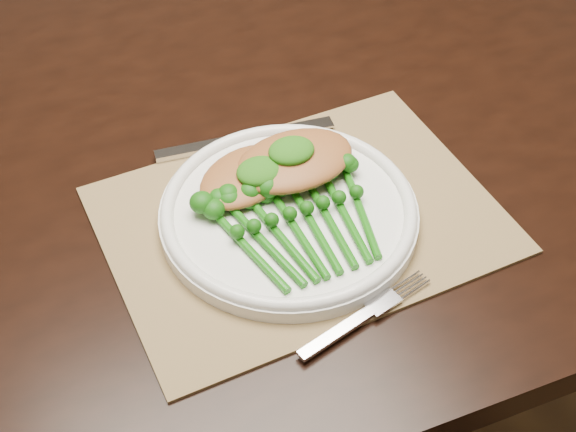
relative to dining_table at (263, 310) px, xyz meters
name	(u,v)px	position (x,y,z in m)	size (l,w,h in m)	color
floor	(205,409)	(-0.10, 0.09, -0.38)	(4.00, 4.00, 0.00)	#52351C
dining_table	(263,310)	(0.00, 0.00, 0.00)	(1.64, 0.97, 0.75)	black
placemat	(301,219)	(-0.02, -0.17, 0.37)	(0.43, 0.31, 0.00)	olive
dinner_plate	(289,212)	(-0.03, -0.16, 0.39)	(0.29, 0.29, 0.03)	white
knife	(228,142)	(-0.04, -0.02, 0.38)	(0.23, 0.05, 0.01)	silver
fork	(373,309)	(0.00, -0.32, 0.38)	(0.16, 0.05, 0.01)	silver
chicken_fillet_left	(245,176)	(-0.06, -0.11, 0.41)	(0.12, 0.08, 0.02)	#A56230
chicken_fillet_right	(295,160)	(0.00, -0.11, 0.41)	(0.14, 0.10, 0.03)	#A56230
pesto_dollop_left	(260,171)	(-0.04, -0.12, 0.42)	(0.05, 0.05, 0.02)	#164E0B
pesto_dollop_right	(291,151)	(0.00, -0.11, 0.43)	(0.05, 0.05, 0.02)	#164E0B
broccolini_bundle	(306,230)	(-0.03, -0.20, 0.40)	(0.16, 0.18, 0.04)	#145E0C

